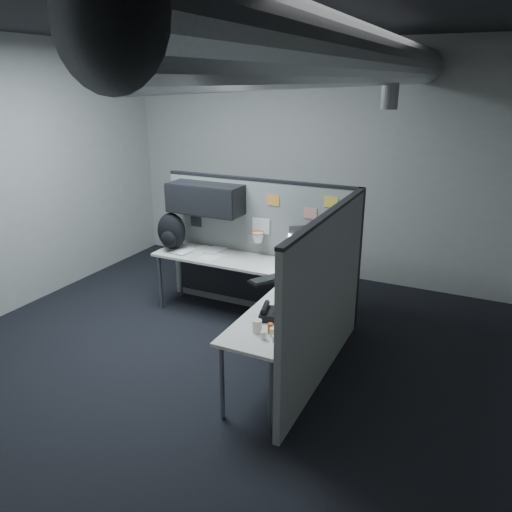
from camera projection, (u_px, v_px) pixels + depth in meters
The scene contains 12 objects.
room at pixel (263, 155), 4.18m from camera, with size 5.62×5.62×3.22m.
partition_back at pixel (245, 231), 5.92m from camera, with size 2.44×0.42×1.63m.
partition_right at pixel (326, 297), 4.56m from camera, with size 0.07×2.23×1.63m.
desk at pixel (255, 282), 5.44m from camera, with size 2.31×2.11×0.73m.
monitor at pixel (312, 250), 5.34m from camera, with size 0.57×0.57×0.47m.
keyboard at pixel (270, 279), 5.16m from camera, with size 0.37×0.48×0.04m.
mouse at pixel (291, 292), 4.85m from camera, with size 0.27×0.28×0.05m.
phone at pixel (273, 313), 4.35m from camera, with size 0.27×0.28×0.11m.
bottles at pixel (270, 333), 4.02m from camera, with size 0.15×0.17×0.09m.
cup at pixel (257, 326), 4.09m from camera, with size 0.08×0.08×0.11m, color silver.
papers at pixel (199, 251), 6.05m from camera, with size 0.72×0.52×0.01m.
backpack at pixel (171, 232), 6.06m from camera, with size 0.37×0.33×0.45m.
Camera 1 is at (2.34, -3.82, 2.69)m, focal length 35.00 mm.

